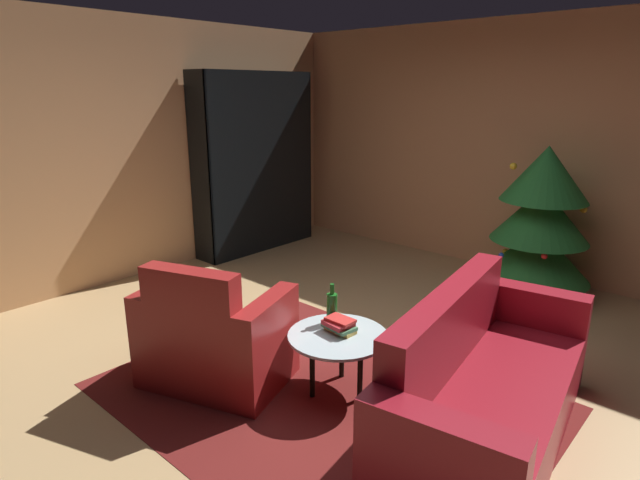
{
  "coord_description": "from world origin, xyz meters",
  "views": [
    {
      "loc": [
        2.21,
        -2.72,
        1.99
      ],
      "look_at": [
        -0.11,
        -0.13,
        0.97
      ],
      "focal_mm": 29.32,
      "sensor_mm": 36.0,
      "label": 1
    }
  ],
  "objects_px": {
    "couch_red": "(484,393)",
    "book_stack_on_table": "(339,325)",
    "coffee_table": "(338,340)",
    "decorated_tree": "(540,220)",
    "armchair_red": "(214,340)",
    "bookshelf_unit": "(263,164)",
    "bottle_on_table": "(332,308)"
  },
  "relations": [
    {
      "from": "bookshelf_unit",
      "to": "decorated_tree",
      "type": "xyz_separation_m",
      "value": [
        3.24,
        0.62,
        -0.3
      ]
    },
    {
      "from": "coffee_table",
      "to": "book_stack_on_table",
      "type": "distance_m",
      "value": 0.1
    },
    {
      "from": "book_stack_on_table",
      "to": "decorated_tree",
      "type": "relative_size",
      "value": 0.15
    },
    {
      "from": "couch_red",
      "to": "decorated_tree",
      "type": "xyz_separation_m",
      "value": [
        -0.61,
        2.44,
        0.46
      ]
    },
    {
      "from": "book_stack_on_table",
      "to": "bottle_on_table",
      "type": "relative_size",
      "value": 0.79
    },
    {
      "from": "couch_red",
      "to": "bottle_on_table",
      "type": "xyz_separation_m",
      "value": [
        -1.1,
        -0.06,
        0.23
      ]
    },
    {
      "from": "couch_red",
      "to": "decorated_tree",
      "type": "relative_size",
      "value": 1.36
    },
    {
      "from": "coffee_table",
      "to": "bookshelf_unit",
      "type": "bearing_deg",
      "value": 145.43
    },
    {
      "from": "book_stack_on_table",
      "to": "decorated_tree",
      "type": "height_order",
      "value": "decorated_tree"
    },
    {
      "from": "armchair_red",
      "to": "bottle_on_table",
      "type": "distance_m",
      "value": 0.84
    },
    {
      "from": "book_stack_on_table",
      "to": "couch_red",
      "type": "bearing_deg",
      "value": 8.11
    },
    {
      "from": "decorated_tree",
      "to": "bookshelf_unit",
      "type": "bearing_deg",
      "value": -169.19
    },
    {
      "from": "armchair_red",
      "to": "book_stack_on_table",
      "type": "distance_m",
      "value": 0.88
    },
    {
      "from": "bookshelf_unit",
      "to": "coffee_table",
      "type": "relative_size",
      "value": 3.26
    },
    {
      "from": "coffee_table",
      "to": "decorated_tree",
      "type": "bearing_deg",
      "value": 82.58
    },
    {
      "from": "bookshelf_unit",
      "to": "coffee_table",
      "type": "distance_m",
      "value": 3.59
    },
    {
      "from": "armchair_red",
      "to": "book_stack_on_table",
      "type": "bearing_deg",
      "value": 35.98
    },
    {
      "from": "couch_red",
      "to": "coffee_table",
      "type": "relative_size",
      "value": 3.0
    },
    {
      "from": "couch_red",
      "to": "decorated_tree",
      "type": "height_order",
      "value": "decorated_tree"
    },
    {
      "from": "armchair_red",
      "to": "decorated_tree",
      "type": "distance_m",
      "value": 3.29
    },
    {
      "from": "book_stack_on_table",
      "to": "bottle_on_table",
      "type": "xyz_separation_m",
      "value": [
        -0.13,
        0.07,
        0.06
      ]
    },
    {
      "from": "couch_red",
      "to": "decorated_tree",
      "type": "bearing_deg",
      "value": 103.99
    },
    {
      "from": "armchair_red",
      "to": "book_stack_on_table",
      "type": "height_order",
      "value": "armchair_red"
    },
    {
      "from": "bottle_on_table",
      "to": "decorated_tree",
      "type": "bearing_deg",
      "value": 78.98
    },
    {
      "from": "bookshelf_unit",
      "to": "bottle_on_table",
      "type": "relative_size",
      "value": 7.59
    },
    {
      "from": "book_stack_on_table",
      "to": "decorated_tree",
      "type": "bearing_deg",
      "value": 82.07
    },
    {
      "from": "coffee_table",
      "to": "bottle_on_table",
      "type": "bearing_deg",
      "value": 143.46
    },
    {
      "from": "armchair_red",
      "to": "couch_red",
      "type": "xyz_separation_m",
      "value": [
        1.67,
        0.64,
        -0.01
      ]
    },
    {
      "from": "bottle_on_table",
      "to": "couch_red",
      "type": "bearing_deg",
      "value": 3.39
    },
    {
      "from": "couch_red",
      "to": "book_stack_on_table",
      "type": "xyz_separation_m",
      "value": [
        -0.97,
        -0.14,
        0.17
      ]
    },
    {
      "from": "coffee_table",
      "to": "decorated_tree",
      "type": "distance_m",
      "value": 2.67
    },
    {
      "from": "coffee_table",
      "to": "bottle_on_table",
      "type": "distance_m",
      "value": 0.24
    }
  ]
}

